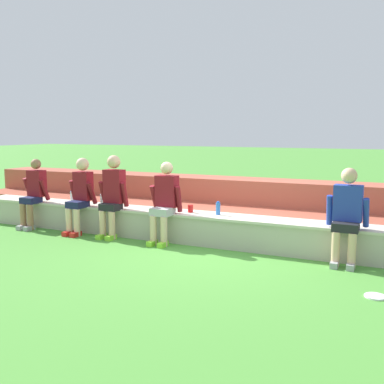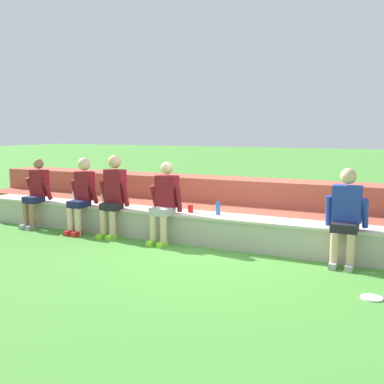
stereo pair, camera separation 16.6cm
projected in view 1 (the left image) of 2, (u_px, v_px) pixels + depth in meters
The scene contains 13 objects.
ground_plane at pixel (211, 248), 7.13m from camera, with size 80.00×80.00×0.00m, color #4C9338.
stone_seating_wall at pixel (217, 229), 7.33m from camera, with size 9.84×0.56×0.48m.
brick_bleachers at pixel (244, 209), 8.48m from camera, with size 11.81×1.52×0.91m.
person_far_left at pixel (34, 192), 8.55m from camera, with size 0.50×0.54×1.29m.
person_left_of_center at pixel (80, 193), 8.08m from camera, with size 0.49×0.58×1.34m.
person_center at pixel (112, 194), 7.79m from camera, with size 0.53×0.49×1.41m.
person_right_of_center at pixel (164, 201), 7.37m from camera, with size 0.53×0.54×1.32m.
person_far_right at pixel (347, 213), 6.21m from camera, with size 0.56×0.53×1.32m.
water_bottle_center_gap at pixel (218, 208), 7.31m from camera, with size 0.07×0.07×0.22m.
water_bottle_mid_right at pixel (102, 200), 8.17m from camera, with size 0.08×0.08×0.23m.
water_bottle_near_left at pixel (72, 197), 8.57m from camera, with size 0.07×0.07×0.22m.
plastic_cup_middle at pixel (190, 209), 7.52m from camera, with size 0.09×0.09×0.12m, color red.
frisbee at pixel (375, 296), 5.04m from camera, with size 0.24×0.24×0.02m, color white.
Camera 1 is at (2.67, -6.42, 1.84)m, focal length 42.69 mm.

